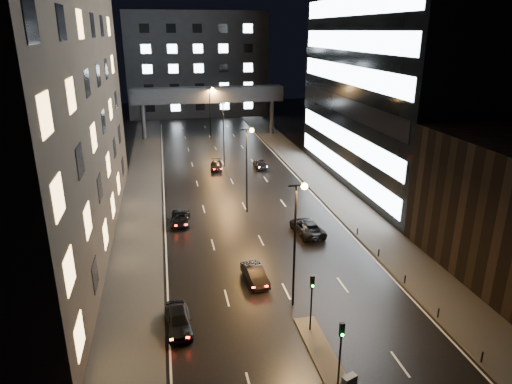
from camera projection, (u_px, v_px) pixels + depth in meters
ground at (232, 181)px, 65.73m from camera, size 160.00×160.00×0.00m
sidewalk_left at (142, 199)px, 58.73m from camera, size 5.00×110.00×0.15m
sidewalk_right at (326, 186)px, 63.44m from camera, size 5.00×110.00×0.15m
building_left at (2, 37)px, 40.02m from camera, size 15.00×48.00×40.00m
building_right_glass at (424, 14)px, 59.21m from camera, size 20.00×36.00×45.00m
building_far at (196, 64)px, 115.09m from camera, size 34.00×14.00×25.00m
skybridge at (208, 95)px, 90.63m from camera, size 30.00×3.00×10.00m
median_island at (321, 353)px, 30.67m from camera, size 1.60×8.00×0.15m
traffic_signal_near at (312, 294)px, 31.97m from camera, size 0.28×0.34×4.40m
traffic_signal_far at (341, 344)px, 26.89m from camera, size 0.28×0.34×4.40m
bollard_row at (420, 296)px, 36.57m from camera, size 0.12×25.12×0.90m
streetlight_near at (297, 230)px, 34.04m from camera, size 1.45×0.50×10.15m
streetlight_mid_a at (248, 160)px, 52.50m from camera, size 1.45×0.50×10.15m
streetlight_mid_b at (224, 126)px, 70.97m from camera, size 1.45×0.50×10.15m
streetlight_far at (211, 106)px, 89.43m from camera, size 1.45×0.50×10.15m
car_away_a at (178, 320)px, 33.00m from camera, size 2.07×4.57×1.52m
car_away_b at (255, 275)px, 39.29m from camera, size 1.99×4.33×1.38m
car_away_c at (180, 218)px, 51.15m from camera, size 2.54×4.74×1.27m
car_away_d at (216, 166)px, 71.04m from camera, size 2.25×4.55×1.27m
car_toward_a at (307, 227)px, 48.62m from camera, size 2.97×5.66×1.52m
car_toward_b at (260, 164)px, 72.01m from camera, size 2.10×4.66×1.33m
utility_cabinet at (349, 384)px, 27.12m from camera, size 1.01×0.76×1.12m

